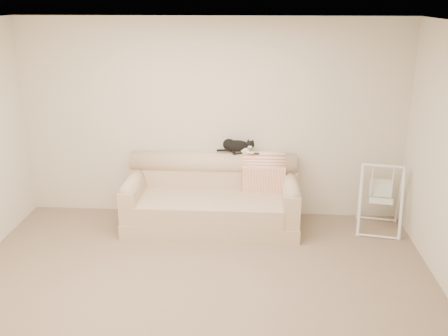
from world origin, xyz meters
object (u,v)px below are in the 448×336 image
at_px(sofa, 212,199).
at_px(remote_b, 253,154).
at_px(tuxedo_cat, 238,146).
at_px(baby_swing, 380,197).
at_px(remote_a, 239,152).

height_order(sofa, remote_b, remote_b).
bearing_deg(sofa, remote_b, 22.85).
relative_size(tuxedo_cat, baby_swing, 0.57).
height_order(sofa, tuxedo_cat, tuxedo_cat).
bearing_deg(remote_b, remote_a, 170.92).
bearing_deg(tuxedo_cat, sofa, -140.88).
relative_size(remote_a, baby_swing, 0.21).
distance_m(remote_b, baby_swing, 1.70).
xyz_separation_m(remote_a, tuxedo_cat, (-0.02, 0.01, 0.08)).
relative_size(remote_a, tuxedo_cat, 0.37).
bearing_deg(remote_a, tuxedo_cat, 147.79).
height_order(sofa, baby_swing, sofa).
xyz_separation_m(remote_a, remote_b, (0.17, -0.03, -0.00)).
bearing_deg(remote_a, baby_swing, -7.96).
bearing_deg(remote_b, baby_swing, -7.84).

